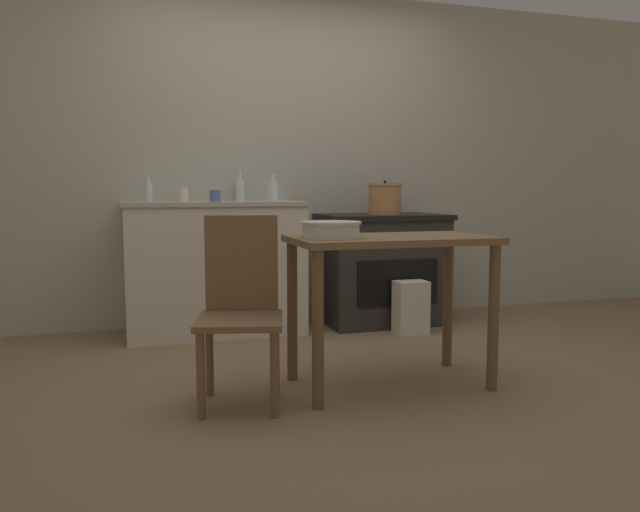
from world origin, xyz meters
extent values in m
plane|color=#896B4C|center=(0.00, 0.00, 0.00)|extent=(14.00, 14.00, 0.00)
cube|color=#B2AD9E|center=(0.00, 1.58, 1.27)|extent=(8.00, 0.07, 2.55)
cube|color=beige|center=(-0.56, 1.25, 0.46)|extent=(1.23, 0.59, 0.92)
cube|color=#B6AD9C|center=(-0.56, 1.25, 0.93)|extent=(1.26, 0.62, 0.03)
cube|color=#2D2B28|center=(0.73, 1.24, 0.40)|extent=(0.90, 0.62, 0.80)
cube|color=black|center=(0.73, 1.24, 0.82)|extent=(0.94, 0.66, 0.04)
cube|color=black|center=(0.73, 0.93, 0.35)|extent=(0.63, 0.01, 0.34)
cube|color=brown|center=(0.15, -0.24, 0.77)|extent=(1.03, 0.57, 0.03)
cylinder|color=brown|center=(-0.31, -0.48, 0.38)|extent=(0.06, 0.06, 0.76)
cylinder|color=brown|center=(0.62, -0.48, 0.38)|extent=(0.06, 0.06, 0.76)
cylinder|color=brown|center=(-0.31, -0.01, 0.38)|extent=(0.06, 0.06, 0.76)
cylinder|color=brown|center=(0.62, -0.01, 0.38)|extent=(0.06, 0.06, 0.76)
cube|color=brown|center=(-0.66, -0.33, 0.41)|extent=(0.48, 0.48, 0.03)
cube|color=brown|center=(-0.61, -0.16, 0.67)|extent=(0.36, 0.12, 0.48)
cylinder|color=brown|center=(-0.86, -0.46, 0.20)|extent=(0.04, 0.04, 0.40)
cylinder|color=brown|center=(-0.54, -0.53, 0.20)|extent=(0.04, 0.04, 0.40)
cylinder|color=brown|center=(-0.78, -0.14, 0.20)|extent=(0.04, 0.04, 0.40)
cylinder|color=brown|center=(-0.46, -0.21, 0.20)|extent=(0.04, 0.04, 0.40)
cube|color=beige|center=(0.77, 0.80, 0.19)|extent=(0.23, 0.16, 0.38)
cylinder|color=#B77A47|center=(0.72, 1.17, 0.95)|extent=(0.25, 0.25, 0.21)
cylinder|color=#B77A47|center=(0.72, 1.17, 1.07)|extent=(0.26, 0.26, 0.02)
sphere|color=black|center=(0.72, 1.17, 1.09)|extent=(0.02, 0.02, 0.02)
cylinder|color=silver|center=(-0.18, -0.26, 0.83)|extent=(0.29, 0.29, 0.08)
cylinder|color=beige|center=(-0.18, -0.26, 0.87)|extent=(0.31, 0.31, 0.01)
cylinder|color=silver|center=(-1.00, 1.29, 1.01)|extent=(0.06, 0.06, 0.13)
cylinder|color=silver|center=(-1.00, 1.29, 1.10)|extent=(0.02, 0.02, 0.05)
cylinder|color=silver|center=(-0.12, 1.29, 1.02)|extent=(0.08, 0.08, 0.14)
cylinder|color=silver|center=(-0.12, 1.29, 1.12)|extent=(0.03, 0.03, 0.06)
cylinder|color=silver|center=(-0.34, 1.45, 1.03)|extent=(0.07, 0.07, 0.16)
cylinder|color=silver|center=(-0.34, 1.45, 1.14)|extent=(0.03, 0.03, 0.06)
cylinder|color=#4C6B99|center=(-0.57, 1.12, 0.99)|extent=(0.08, 0.08, 0.08)
cylinder|color=silver|center=(-0.78, 1.16, 1.00)|extent=(0.07, 0.07, 0.10)
camera|label=1|loc=(-1.14, -3.21, 1.03)|focal=35.00mm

